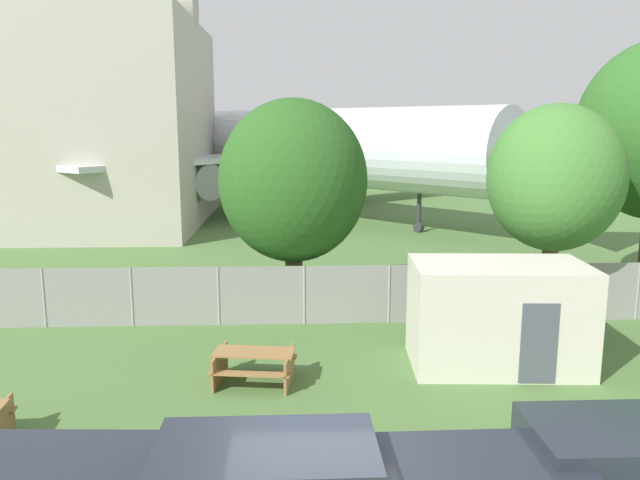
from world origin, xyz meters
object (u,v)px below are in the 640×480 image
at_px(tree_left_of_cabin, 555,179).
at_px(tree_behind_benches, 293,181).
at_px(portable_cabin, 498,315).
at_px(picnic_bench_near_cabin, 254,363).
at_px(airplane, 292,147).

height_order(tree_left_of_cabin, tree_behind_benches, tree_behind_benches).
bearing_deg(portable_cabin, picnic_bench_near_cabin, -168.92).
relative_size(airplane, picnic_bench_near_cabin, 15.99).
bearing_deg(picnic_bench_near_cabin, tree_left_of_cabin, 27.02).
height_order(airplane, picnic_bench_near_cabin, airplane).
height_order(portable_cabin, tree_left_of_cabin, tree_left_of_cabin).
xyz_separation_m(picnic_bench_near_cabin, tree_behind_benches, (0.94, 5.55, 3.69)).
xyz_separation_m(tree_left_of_cabin, tree_behind_benches, (-7.75, 1.11, -0.15)).
relative_size(airplane, tree_behind_benches, 4.79).
bearing_deg(picnic_bench_near_cabin, airplane, 88.20).
relative_size(airplane, tree_left_of_cabin, 4.92).
bearing_deg(tree_left_of_cabin, portable_cabin, -127.17).
height_order(airplane, tree_left_of_cabin, airplane).
bearing_deg(tree_behind_benches, picnic_bench_near_cabin, -99.60).
relative_size(portable_cabin, tree_left_of_cabin, 0.66).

